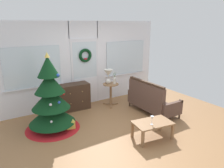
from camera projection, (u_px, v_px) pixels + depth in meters
ground_plane at (122, 129)px, 5.18m from camera, size 6.76×6.76×0.00m
back_wall_with_door at (84, 64)px, 6.53m from camera, size 5.20×0.19×2.55m
christmas_tree at (51, 103)px, 5.03m from camera, size 1.31×1.31×1.87m
dresser_cabinet at (74, 97)px, 6.28m from camera, size 0.91×0.46×0.78m
settee_sofa at (150, 100)px, 6.03m from camera, size 0.73×1.56×0.96m
side_table at (111, 90)px, 6.53m from camera, size 0.50×0.48×0.71m
table_lamp at (108, 75)px, 6.39m from camera, size 0.28×0.28×0.44m
flower_vase at (115, 80)px, 6.44m from camera, size 0.11×0.10×0.35m
coffee_table at (153, 125)px, 4.67m from camera, size 0.91×0.63×0.40m
wine_glass at (152, 118)px, 4.51m from camera, size 0.08×0.08×0.20m
gift_box at (70, 125)px, 5.16m from camera, size 0.21×0.19×0.21m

